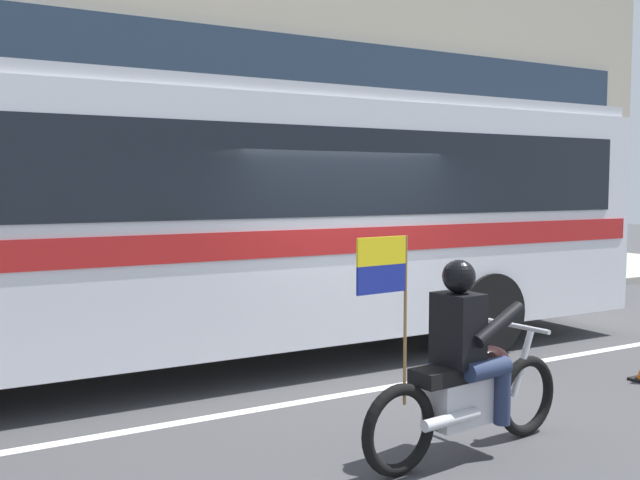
{
  "coord_description": "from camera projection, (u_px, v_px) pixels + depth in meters",
  "views": [
    {
      "loc": [
        -4.11,
        -6.68,
        2.14
      ],
      "look_at": [
        -0.53,
        -0.37,
        1.58
      ],
      "focal_mm": 40.08,
      "sensor_mm": 36.0,
      "label": 1
    }
  ],
  "objects": [
    {
      "name": "ground_plane",
      "position": [
        344.0,
        376.0,
        7.98
      ],
      "size": [
        60.0,
        60.0,
        0.0
      ],
      "primitive_type": "plane",
      "color": "#3D3D3F"
    },
    {
      "name": "sidewalk_curb",
      "position": [
        191.0,
        304.0,
        12.39
      ],
      "size": [
        28.0,
        3.8,
        0.15
      ],
      "primitive_type": "cube",
      "color": "#A39E93",
      "rests_on": "ground_plane"
    },
    {
      "name": "lane_center_stripe",
      "position": [
        374.0,
        389.0,
        7.46
      ],
      "size": [
        26.6,
        0.14,
        0.01
      ],
      "primitive_type": "cube",
      "color": "silver",
      "rests_on": "ground_plane"
    },
    {
      "name": "transit_bus",
      "position": [
        220.0,
        207.0,
        8.39
      ],
      "size": [
        11.28,
        2.64,
        3.22
      ],
      "color": "silver",
      "rests_on": "ground_plane"
    },
    {
      "name": "motorcycle_with_rider",
      "position": [
        466.0,
        372.0,
        5.62
      ],
      "size": [
        2.19,
        0.65,
        1.78
      ],
      "color": "black",
      "rests_on": "ground_plane"
    }
  ]
}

